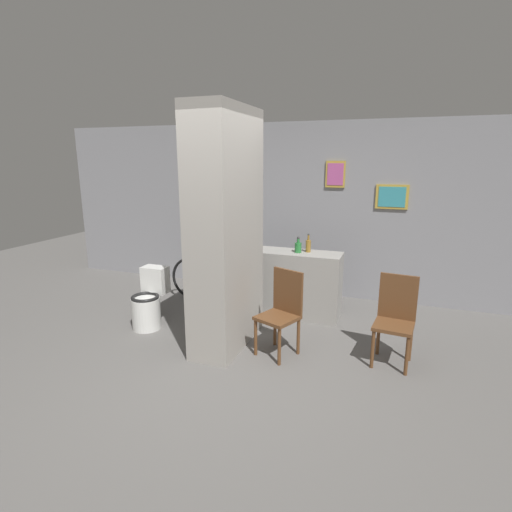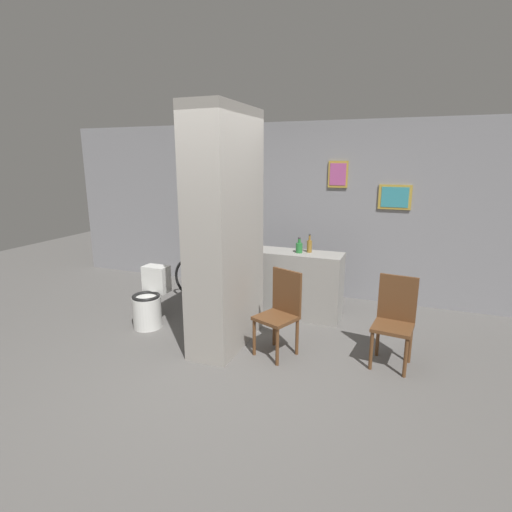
{
  "view_description": "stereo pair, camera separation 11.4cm",
  "coord_description": "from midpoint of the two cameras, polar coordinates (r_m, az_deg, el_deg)",
  "views": [
    {
      "loc": [
        1.62,
        -3.34,
        2.07
      ],
      "look_at": [
        0.06,
        0.97,
        0.95
      ],
      "focal_mm": 28.0,
      "sensor_mm": 36.0,
      "label": 1
    },
    {
      "loc": [
        1.72,
        -3.3,
        2.07
      ],
      "look_at": [
        0.06,
        0.97,
        0.95
      ],
      "focal_mm": 28.0,
      "sensor_mm": 36.0,
      "label": 2
    }
  ],
  "objects": [
    {
      "name": "ground_plane",
      "position": [
        4.25,
        -4.92,
        -15.43
      ],
      "size": [
        14.0,
        14.0,
        0.0
      ],
      "primitive_type": "plane",
      "color": "#5B5956"
    },
    {
      "name": "chair_near_pillar",
      "position": [
        4.32,
        4.28,
        -7.66
      ],
      "size": [
        0.5,
        0.5,
        0.92
      ],
      "rotation": [
        0.0,
        0.0,
        -0.39
      ],
      "color": "brown",
      "rests_on": "ground_plane"
    },
    {
      "name": "counter_shelf",
      "position": [
        5.38,
        6.08,
        -3.98
      ],
      "size": [
        1.26,
        0.44,
        0.88
      ],
      "color": "gray",
      "rests_on": "ground_plane"
    },
    {
      "name": "bottle_short",
      "position": [
        5.21,
        6.8,
        1.28
      ],
      "size": [
        0.09,
        0.09,
        0.21
      ],
      "color": "#267233",
      "rests_on": "counter_shelf"
    },
    {
      "name": "chair_by_doorway",
      "position": [
        4.35,
        19.89,
        -8.33
      ],
      "size": [
        0.42,
        0.42,
        0.92
      ],
      "rotation": [
        0.0,
        0.0,
        -0.11
      ],
      "color": "brown",
      "rests_on": "ground_plane"
    },
    {
      "name": "wall_back",
      "position": [
        6.22,
        5.6,
        6.61
      ],
      "size": [
        8.0,
        0.09,
        2.6
      ],
      "color": "gray",
      "rests_on": "ground_plane"
    },
    {
      "name": "bicycle",
      "position": [
        5.86,
        -4.28,
        -3.5
      ],
      "size": [
        1.61,
        0.42,
        0.69
      ],
      "color": "black",
      "rests_on": "ground_plane"
    },
    {
      "name": "pillar_center",
      "position": [
        4.35,
        -3.64,
        3.55
      ],
      "size": [
        0.49,
        1.13,
        2.6
      ],
      "color": "gray",
      "rests_on": "ground_plane"
    },
    {
      "name": "bottle_tall",
      "position": [
        5.25,
        8.25,
        1.48
      ],
      "size": [
        0.07,
        0.07,
        0.25
      ],
      "color": "olive",
      "rests_on": "counter_shelf"
    },
    {
      "name": "toilet",
      "position": [
        5.22,
        -14.33,
        -6.32
      ],
      "size": [
        0.35,
        0.51,
        0.74
      ],
      "color": "silver",
      "rests_on": "ground_plane"
    }
  ]
}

